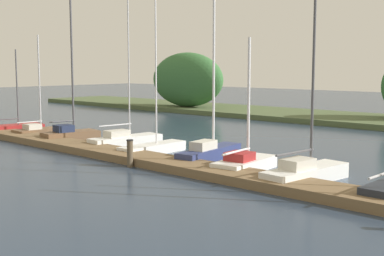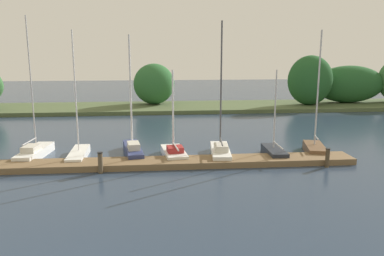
{
  "view_description": "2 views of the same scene",
  "coord_description": "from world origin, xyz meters",
  "px_view_note": "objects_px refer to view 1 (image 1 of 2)",
  "views": [
    {
      "loc": [
        16.71,
        -1.48,
        4.23
      ],
      "look_at": [
        1.59,
        14.76,
        1.56
      ],
      "focal_mm": 48.44,
      "sensor_mm": 36.0,
      "label": 1
    },
    {
      "loc": [
        3.3,
        -7.64,
        6.44
      ],
      "look_at": [
        5.38,
        14.69,
        1.93
      ],
      "focal_mm": 35.71,
      "sensor_mm": 36.0,
      "label": 2
    }
  ],
  "objects_px": {
    "sailboat_5": "(211,150)",
    "sailboat_6": "(246,162)",
    "sailboat_2": "(72,133)",
    "mooring_piling_1": "(130,153)",
    "sailboat_1": "(39,131)",
    "sailboat_0": "(17,128)",
    "sailboat_4": "(155,147)",
    "sailboat_7": "(308,170)",
    "sailboat_3": "(127,139)"
  },
  "relations": [
    {
      "from": "sailboat_5",
      "to": "sailboat_6",
      "type": "distance_m",
      "value": 2.67
    },
    {
      "from": "sailboat_2",
      "to": "sailboat_5",
      "type": "distance_m",
      "value": 9.6
    },
    {
      "from": "sailboat_6",
      "to": "mooring_piling_1",
      "type": "xyz_separation_m",
      "value": [
        -4.05,
        -2.66,
        0.22
      ]
    },
    {
      "from": "sailboat_1",
      "to": "sailboat_6",
      "type": "height_order",
      "value": "sailboat_1"
    },
    {
      "from": "sailboat_1",
      "to": "mooring_piling_1",
      "type": "relative_size",
      "value": 5.2
    },
    {
      "from": "sailboat_0",
      "to": "sailboat_4",
      "type": "distance_m",
      "value": 12.0
    },
    {
      "from": "sailboat_6",
      "to": "sailboat_5",
      "type": "bearing_deg",
      "value": 66.14
    },
    {
      "from": "sailboat_1",
      "to": "sailboat_5",
      "type": "distance_m",
      "value": 12.84
    },
    {
      "from": "sailboat_4",
      "to": "sailboat_7",
      "type": "distance_m",
      "value": 8.69
    },
    {
      "from": "sailboat_3",
      "to": "sailboat_7",
      "type": "distance_m",
      "value": 11.43
    },
    {
      "from": "sailboat_0",
      "to": "sailboat_4",
      "type": "height_order",
      "value": "sailboat_4"
    },
    {
      "from": "sailboat_6",
      "to": "sailboat_2",
      "type": "bearing_deg",
      "value": 84.04
    },
    {
      "from": "sailboat_1",
      "to": "mooring_piling_1",
      "type": "bearing_deg",
      "value": -98.4
    },
    {
      "from": "sailboat_5",
      "to": "sailboat_6",
      "type": "xyz_separation_m",
      "value": [
        2.55,
        -0.8,
        -0.09
      ]
    },
    {
      "from": "sailboat_3",
      "to": "sailboat_7",
      "type": "relative_size",
      "value": 1.04
    },
    {
      "from": "sailboat_0",
      "to": "sailboat_3",
      "type": "relative_size",
      "value": 0.62
    },
    {
      "from": "sailboat_0",
      "to": "sailboat_4",
      "type": "relative_size",
      "value": 0.68
    },
    {
      "from": "sailboat_1",
      "to": "sailboat_2",
      "type": "distance_m",
      "value": 3.24
    },
    {
      "from": "sailboat_1",
      "to": "sailboat_5",
      "type": "xyz_separation_m",
      "value": [
        12.79,
        1.03,
        0.1
      ]
    },
    {
      "from": "sailboat_4",
      "to": "sailboat_6",
      "type": "bearing_deg",
      "value": -95.91
    },
    {
      "from": "sailboat_3",
      "to": "sailboat_2",
      "type": "bearing_deg",
      "value": 110.57
    },
    {
      "from": "sailboat_0",
      "to": "sailboat_6",
      "type": "distance_m",
      "value": 17.78
    },
    {
      "from": "sailboat_0",
      "to": "sailboat_1",
      "type": "distance_m",
      "value": 2.43
    },
    {
      "from": "sailboat_1",
      "to": "sailboat_3",
      "type": "relative_size",
      "value": 0.71
    },
    {
      "from": "sailboat_0",
      "to": "sailboat_5",
      "type": "relative_size",
      "value": 0.7
    },
    {
      "from": "sailboat_1",
      "to": "sailboat_6",
      "type": "relative_size",
      "value": 1.13
    },
    {
      "from": "sailboat_2",
      "to": "sailboat_3",
      "type": "height_order",
      "value": "sailboat_3"
    },
    {
      "from": "sailboat_1",
      "to": "sailboat_5",
      "type": "relative_size",
      "value": 0.81
    },
    {
      "from": "sailboat_1",
      "to": "sailboat_3",
      "type": "xyz_separation_m",
      "value": [
        6.83,
        1.12,
        0.04
      ]
    },
    {
      "from": "sailboat_2",
      "to": "sailboat_4",
      "type": "bearing_deg",
      "value": -77.26
    },
    {
      "from": "sailboat_3",
      "to": "sailboat_7",
      "type": "xyz_separation_m",
      "value": [
        11.39,
        -0.99,
        0.05
      ]
    },
    {
      "from": "sailboat_4",
      "to": "sailboat_5",
      "type": "xyz_separation_m",
      "value": [
        3.25,
        0.4,
        0.13
      ]
    },
    {
      "from": "sailboat_1",
      "to": "sailboat_5",
      "type": "height_order",
      "value": "sailboat_5"
    },
    {
      "from": "sailboat_2",
      "to": "mooring_piling_1",
      "type": "relative_size",
      "value": 6.82
    },
    {
      "from": "sailboat_7",
      "to": "mooring_piling_1",
      "type": "height_order",
      "value": "sailboat_7"
    },
    {
      "from": "sailboat_4",
      "to": "sailboat_5",
      "type": "height_order",
      "value": "sailboat_4"
    },
    {
      "from": "sailboat_5",
      "to": "sailboat_6",
      "type": "bearing_deg",
      "value": -116.47
    },
    {
      "from": "sailboat_4",
      "to": "mooring_piling_1",
      "type": "bearing_deg",
      "value": -152.29
    },
    {
      "from": "sailboat_5",
      "to": "sailboat_7",
      "type": "height_order",
      "value": "sailboat_7"
    },
    {
      "from": "sailboat_7",
      "to": "mooring_piling_1",
      "type": "distance_m",
      "value": 7.39
    },
    {
      "from": "sailboat_7",
      "to": "sailboat_6",
      "type": "bearing_deg",
      "value": 93.95
    },
    {
      "from": "sailboat_6",
      "to": "sailboat_7",
      "type": "xyz_separation_m",
      "value": [
        2.88,
        -0.1,
        0.07
      ]
    },
    {
      "from": "sailboat_4",
      "to": "sailboat_7",
      "type": "bearing_deg",
      "value": -95.24
    },
    {
      "from": "sailboat_6",
      "to": "sailboat_7",
      "type": "height_order",
      "value": "sailboat_7"
    },
    {
      "from": "sailboat_3",
      "to": "sailboat_4",
      "type": "relative_size",
      "value": 1.11
    },
    {
      "from": "sailboat_0",
      "to": "sailboat_5",
      "type": "bearing_deg",
      "value": -76.87
    },
    {
      "from": "sailboat_4",
      "to": "mooring_piling_1",
      "type": "height_order",
      "value": "sailboat_4"
    },
    {
      "from": "mooring_piling_1",
      "to": "sailboat_1",
      "type": "bearing_deg",
      "value": 167.86
    },
    {
      "from": "sailboat_5",
      "to": "sailboat_3",
      "type": "bearing_deg",
      "value": 80.06
    },
    {
      "from": "sailboat_2",
      "to": "sailboat_6",
      "type": "distance_m",
      "value": 12.11
    }
  ]
}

